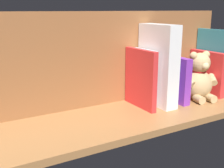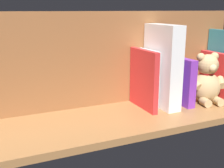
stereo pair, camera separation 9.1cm
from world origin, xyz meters
TOP-DOWN VIEW (x-y plane):
  - ground_plane at (0.00, 0.00)cm, footprint 114.30×31.39cm
  - shelf_back_panel at (0.00, -13.45)cm, footprint 114.30×1.50cm
  - book_0 at (-49.91, -3.97)cm, footprint 1.59×16.65cm
  - book_1 at (-46.95, -3.77)cm, footprint 2.44×17.06cm
  - teddy_bear at (-38.54, 0.16)cm, footprint 14.89×13.36cm
  - book_2 at (-28.82, -3.94)cm, footprint 3.04×16.71cm
  - book_3 at (-25.47, -5.73)cm, footprint 1.77×13.12cm
  - dictionary_thick_white at (-21.06, -3.46)cm, footprint 5.18×17.46cm
  - book_4 at (-16.63, -5.89)cm, footprint 1.79×12.80cm
  - book_5 at (-13.83, -3.94)cm, footprint 1.94×16.70cm

SIDE VIEW (x-z plane):
  - ground_plane at x=0.00cm, z-range -2.20..0.00cm
  - teddy_bear at x=-38.54cm, z-range -1.12..17.57cm
  - book_3 at x=-25.47cm, z-range 0.00..16.53cm
  - book_2 at x=-28.82cm, z-range 0.00..17.05cm
  - book_1 at x=-46.95cm, z-range 0.00..17.66cm
  - book_4 at x=-16.63cm, z-range 0.00..20.29cm
  - book_5 at x=-13.83cm, z-range 0.00..20.73cm
  - book_0 at x=-49.91cm, z-range 0.00..26.23cm
  - dictionary_thick_white at x=-21.06cm, z-range 0.00..29.04cm
  - shelf_back_panel at x=0.00cm, z-range 0.00..33.42cm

